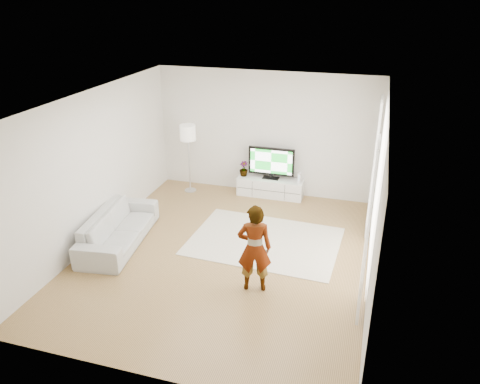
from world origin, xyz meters
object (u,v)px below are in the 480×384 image
(media_console, at_px, (270,187))
(sofa, at_px, (119,228))
(rug, at_px, (264,241))
(floor_lamp, at_px, (188,136))
(television, at_px, (271,162))
(player, at_px, (254,248))

(media_console, bearing_deg, sofa, -127.39)
(media_console, bearing_deg, rug, -79.79)
(sofa, relative_size, floor_lamp, 1.35)
(rug, relative_size, sofa, 1.28)
(television, distance_m, player, 3.68)
(rug, distance_m, player, 1.69)
(rug, height_order, sofa, sofa)
(television, distance_m, rug, 2.30)
(rug, bearing_deg, floor_lamp, 140.70)
(television, height_order, sofa, television)
(media_console, xyz_separation_m, floor_lamp, (-1.88, -0.25, 1.14))
(floor_lamp, bearing_deg, player, -53.87)
(player, bearing_deg, television, -95.19)
(television, xyz_separation_m, rug, (0.38, -2.12, -0.81))
(media_console, bearing_deg, television, 90.00)
(player, height_order, floor_lamp, floor_lamp)
(player, distance_m, sofa, 2.92)
(television, bearing_deg, floor_lamp, -171.69)
(floor_lamp, bearing_deg, media_console, 7.48)
(television, xyz_separation_m, floor_lamp, (-1.88, -0.27, 0.53))
(media_console, xyz_separation_m, television, (0.00, 0.03, 0.61))
(sofa, xyz_separation_m, floor_lamp, (0.35, 2.67, 1.04))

